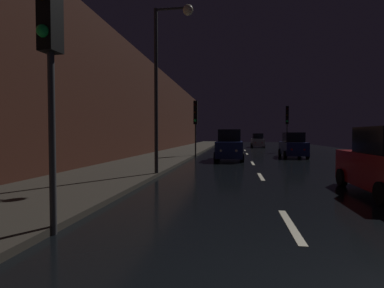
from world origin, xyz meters
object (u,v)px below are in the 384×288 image
Objects in this scene: traffic_light_far_right at (287,119)px; car_approaching_headlights at (229,146)px; traffic_light_far_left at (195,117)px; car_parked_right_far at (293,146)px; streetlamp_overhead at (166,65)px; car_distant_taillights at (258,141)px; traffic_light_near_left at (49,24)px.

traffic_light_far_right reaches higher than car_approaching_headlights.
traffic_light_far_right is (8.60, 8.25, 0.21)m from traffic_light_far_left.
streetlamp_overhead is at bearing 147.46° from car_parked_right_far.
car_parked_right_far is (5.02, 3.20, -0.09)m from car_approaching_headlights.
car_distant_taillights is at bearing 78.31° from streetlamp_overhead.
traffic_light_far_left is at bearing 91.33° from streetlamp_overhead.
car_approaching_headlights is at bearing 122.50° from car_parked_right_far.
streetlamp_overhead is at bearing -16.32° from car_approaching_headlights.
traffic_light_far_left is 19.92m from car_distant_taillights.
traffic_light_far_right is 11.01m from car_distant_taillights.
traffic_light_near_left is 1.32× the size of car_parked_right_far.
traffic_light_far_right is at bearing -168.05° from car_distant_taillights.
car_distant_taillights is 17.86m from car_parked_right_far.
traffic_light_far_left is 18.19m from traffic_light_near_left.
traffic_light_far_right is 1.11× the size of car_approaching_headlights.
streetlamp_overhead is (0.36, 7.27, 1.01)m from traffic_light_near_left.
traffic_light_near_left is 1.08× the size of traffic_light_far_right.
traffic_light_near_left is at bearing 170.03° from car_distant_taillights.
traffic_light_far_left reaches higher than car_distant_taillights.
traffic_light_near_left is 20.88m from car_parked_right_far.
traffic_light_far_left reaches higher than car_parked_right_far.
traffic_light_far_right is at bearing 132.94° from traffic_light_far_left.
streetlamp_overhead is 14.57m from car_parked_right_far.
streetlamp_overhead reaches higher than car_parked_right_far.
traffic_light_near_left reaches higher than car_distant_taillights.
car_distant_taillights is at bearing 4.55° from car_parked_right_far.
traffic_light_near_left is at bearing -10.68° from traffic_light_far_right.
car_parked_right_far is (1.42, -17.80, 0.01)m from car_distant_taillights.
traffic_light_near_left reaches higher than car_parked_right_far.
streetlamp_overhead is 1.68× the size of car_approaching_headlights.
traffic_light_far_left is at bearing -38.65° from traffic_light_far_right.
traffic_light_near_left is 1.32× the size of car_distant_taillights.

